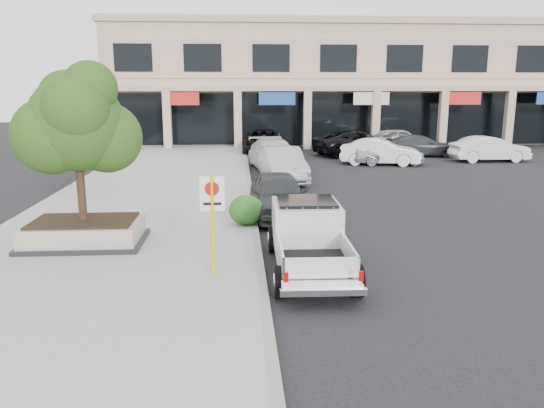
{
  "coord_description": "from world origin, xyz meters",
  "views": [
    {
      "loc": [
        -2.05,
        -11.29,
        4.34
      ],
      "look_at": [
        -1.22,
        1.5,
        1.53
      ],
      "focal_mm": 35.0,
      "sensor_mm": 36.0,
      "label": 1
    }
  ],
  "objects": [
    {
      "name": "pickup_truck",
      "position": [
        -0.35,
        0.84,
        0.79
      ],
      "size": [
        1.96,
        5.05,
        1.58
      ],
      "primitive_type": null,
      "rotation": [
        0.0,
        0.0,
        -0.02
      ],
      "color": "silver",
      "rests_on": "ground"
    },
    {
      "name": "lot_car_c",
      "position": [
        9.81,
        22.35,
        0.68
      ],
      "size": [
        4.87,
        2.42,
        1.36
      ],
      "primitive_type": "imported",
      "rotation": [
        0.0,
        0.0,
        1.46
      ],
      "color": "#323438",
      "rests_on": "ground"
    },
    {
      "name": "curb_car_c",
      "position": [
        -0.09,
        17.23,
        0.8
      ],
      "size": [
        2.97,
        5.79,
        1.61
      ],
      "primitive_type": "imported",
      "rotation": [
        0.0,
        0.0,
        0.13
      ],
      "color": "silver",
      "rests_on": "ground"
    },
    {
      "name": "sidewalk",
      "position": [
        -5.5,
        6.0,
        0.07
      ],
      "size": [
        8.0,
        52.0,
        0.15
      ],
      "primitive_type": "cube",
      "color": "gray",
      "rests_on": "ground"
    },
    {
      "name": "curb_car_b",
      "position": [
        0.05,
        13.38,
        0.81
      ],
      "size": [
        2.14,
        5.03,
        1.61
      ],
      "primitive_type": "imported",
      "rotation": [
        0.0,
        0.0,
        0.09
      ],
      "color": "#A2A5AA",
      "rests_on": "ground"
    },
    {
      "name": "lot_car_d",
      "position": [
        5.82,
        23.0,
        0.81
      ],
      "size": [
        6.38,
        4.21,
        1.63
      ],
      "primitive_type": "imported",
      "rotation": [
        0.0,
        0.0,
        1.85
      ],
      "color": "black",
      "rests_on": "ground"
    },
    {
      "name": "curb",
      "position": [
        -1.55,
        6.0,
        0.07
      ],
      "size": [
        0.2,
        52.0,
        0.15
      ],
      "primitive_type": "cube",
      "color": "gray",
      "rests_on": "ground"
    },
    {
      "name": "hedge",
      "position": [
        -1.8,
        4.81,
        0.62
      ],
      "size": [
        1.1,
        0.99,
        0.93
      ],
      "primitive_type": "ellipsoid",
      "color": "#1A4C15",
      "rests_on": "sidewalk"
    },
    {
      "name": "ground",
      "position": [
        0.0,
        0.0,
        0.0
      ],
      "size": [
        120.0,
        120.0,
        0.0
      ],
      "primitive_type": "plane",
      "color": "black",
      "rests_on": "ground"
    },
    {
      "name": "no_parking_sign",
      "position": [
        -2.63,
        0.27,
        1.63
      ],
      "size": [
        0.55,
        0.09,
        2.3
      ],
      "color": "#DAC90B",
      "rests_on": "sidewalk"
    },
    {
      "name": "curb_car_a",
      "position": [
        -0.68,
        6.48,
        0.76
      ],
      "size": [
        1.99,
        4.53,
        1.52
      ],
      "primitive_type": "imported",
      "rotation": [
        0.0,
        0.0,
        0.04
      ],
      "color": "#2E2F33",
      "rests_on": "ground"
    },
    {
      "name": "curb_car_d",
      "position": [
        -0.29,
        24.67,
        0.78
      ],
      "size": [
        3.09,
        5.85,
        1.57
      ],
      "primitive_type": "imported",
      "rotation": [
        0.0,
        0.0,
        -0.09
      ],
      "color": "black",
      "rests_on": "ground"
    },
    {
      "name": "planter",
      "position": [
        -6.28,
        3.03,
        0.48
      ],
      "size": [
        3.2,
        2.2,
        0.68
      ],
      "color": "black",
      "rests_on": "sidewalk"
    },
    {
      "name": "lot_car_f",
      "position": [
        13.07,
        19.56,
        0.75
      ],
      "size": [
        4.62,
        1.74,
        1.5
      ],
      "primitive_type": "imported",
      "rotation": [
        0.0,
        0.0,
        1.6
      ],
      "color": "silver",
      "rests_on": "ground"
    },
    {
      "name": "lot_car_a",
      "position": [
        6.63,
        18.62,
        0.69
      ],
      "size": [
        4.15,
        1.82,
        1.39
      ],
      "primitive_type": "imported",
      "rotation": [
        0.0,
        0.0,
        1.53
      ],
      "color": "#AFB3B8",
      "rests_on": "ground"
    },
    {
      "name": "lot_car_b",
      "position": [
        6.14,
        18.64,
        0.75
      ],
      "size": [
        4.79,
        2.71,
        1.49
      ],
      "primitive_type": "imported",
      "rotation": [
        0.0,
        0.0,
        1.31
      ],
      "color": "white",
      "rests_on": "ground"
    },
    {
      "name": "lot_car_e",
      "position": [
        9.3,
        25.32,
        0.79
      ],
      "size": [
        4.88,
        2.5,
        1.59
      ],
      "primitive_type": "imported",
      "rotation": [
        0.0,
        0.0,
        1.71
      ],
      "color": "#A3A7AB",
      "rests_on": "ground"
    },
    {
      "name": "strip_mall",
      "position": [
        8.0,
        33.93,
        4.75
      ],
      "size": [
        40.55,
        12.43,
        9.5
      ],
      "color": "tan",
      "rests_on": "ground"
    },
    {
      "name": "planter_tree",
      "position": [
        -6.14,
        3.18,
        3.41
      ],
      "size": [
        2.9,
        2.55,
        4.0
      ],
      "color": "#302012",
      "rests_on": "planter"
    }
  ]
}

